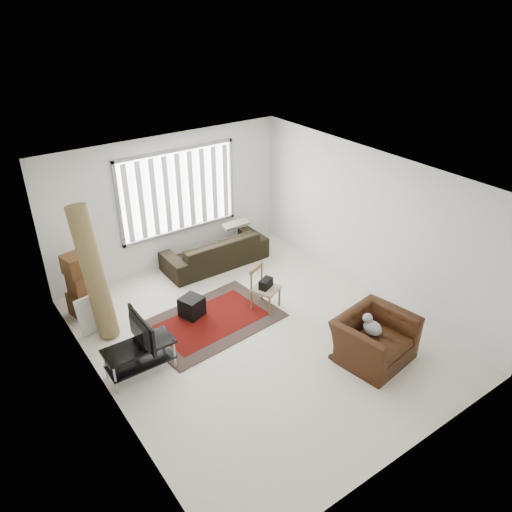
{
  "coord_description": "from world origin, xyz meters",
  "views": [
    {
      "loc": [
        -3.87,
        -5.4,
        5.14
      ],
      "look_at": [
        0.45,
        0.68,
        1.05
      ],
      "focal_mm": 35.0,
      "sensor_mm": 36.0,
      "label": 1
    }
  ],
  "objects": [
    {
      "name": "subwoofer",
      "position": [
        -0.62,
        1.1,
        0.2
      ],
      "size": [
        0.45,
        0.45,
        0.36
      ],
      "primitive_type": "cube",
      "rotation": [
        0.0,
        0.0,
        0.33
      ],
      "color": "black",
      "rests_on": "persian_rug"
    },
    {
      "name": "tv_stand",
      "position": [
        -1.95,
        0.26,
        0.37
      ],
      "size": [
        1.03,
        0.46,
        0.52
      ],
      "color": "black",
      "rests_on": "ground"
    },
    {
      "name": "persian_rug",
      "position": [
        -0.44,
        0.77,
        0.01
      ],
      "size": [
        2.41,
        1.72,
        0.02
      ],
      "color": "black",
      "rests_on": "ground"
    },
    {
      "name": "white_flatpack",
      "position": [
        -2.15,
        1.72,
        0.32
      ],
      "size": [
        0.52,
        0.26,
        0.64
      ],
      "primitive_type": "cube",
      "rotation": [
        -0.19,
        0.0,
        0.15
      ],
      "color": "silver",
      "rests_on": "ground"
    },
    {
      "name": "side_chair",
      "position": [
        0.57,
        0.58,
        0.44
      ],
      "size": [
        0.56,
        0.56,
        0.8
      ],
      "rotation": [
        0.0,
        0.0,
        0.41
      ],
      "color": "#857A57",
      "rests_on": "ground"
    },
    {
      "name": "armchair",
      "position": [
        1.12,
        -1.5,
        0.42
      ],
      "size": [
        1.26,
        1.14,
        0.83
      ],
      "rotation": [
        0.0,
        0.0,
        0.15
      ],
      "color": "#32180A",
      "rests_on": "ground"
    },
    {
      "name": "moving_boxes",
      "position": [
        -2.1,
        2.28,
        0.53
      ],
      "size": [
        0.55,
        0.52,
        1.15
      ],
      "color": "brown",
      "rests_on": "ground"
    },
    {
      "name": "room",
      "position": [
        0.03,
        0.51,
        1.76
      ],
      "size": [
        6.0,
        6.02,
        2.71
      ],
      "color": "beige",
      "rests_on": "ground"
    },
    {
      "name": "sofa",
      "position": [
        0.68,
        2.45,
        0.42
      ],
      "size": [
        2.17,
        0.94,
        0.83
      ],
      "primitive_type": "imported",
      "rotation": [
        0.0,
        0.0,
        3.14
      ],
      "color": "black",
      "rests_on": "ground"
    },
    {
      "name": "rolled_rug",
      "position": [
        -2.04,
        1.61,
        1.12
      ],
      "size": [
        0.45,
        0.79,
        2.24
      ],
      "primitive_type": "cylinder",
      "rotation": [
        -0.19,
        0.0,
        0.16
      ],
      "color": "brown",
      "rests_on": "ground"
    },
    {
      "name": "tv",
      "position": [
        -1.95,
        0.26,
        0.76
      ],
      "size": [
        0.11,
        0.84,
        0.48
      ],
      "primitive_type": "imported",
      "rotation": [
        0.0,
        0.0,
        1.57
      ],
      "color": "black",
      "rests_on": "tv_stand"
    }
  ]
}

